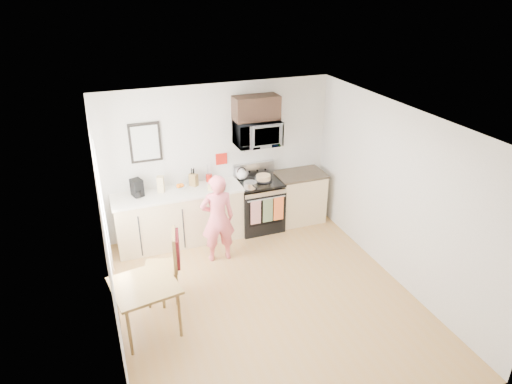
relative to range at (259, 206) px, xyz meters
name	(u,v)px	position (x,y,z in m)	size (l,w,h in m)	color
floor	(267,300)	(-0.63, -1.98, -0.44)	(4.60, 4.60, 0.00)	#A77840
back_wall	(218,159)	(-0.63, 0.32, 0.86)	(4.00, 0.04, 2.60)	beige
front_wall	(367,339)	(-0.63, -4.28, 0.86)	(4.00, 0.04, 2.60)	beige
left_wall	(108,249)	(-2.63, -1.98, 0.86)	(0.04, 4.60, 2.60)	beige
right_wall	(398,196)	(1.37, -1.98, 0.86)	(0.04, 4.60, 2.60)	beige
ceiling	(269,122)	(-0.63, -1.98, 2.16)	(4.00, 4.60, 0.04)	white
window	(103,200)	(-2.59, -1.18, 1.11)	(0.06, 1.40, 1.50)	white
cabinet_left	(180,218)	(-1.43, 0.02, 0.01)	(2.10, 0.60, 0.90)	#D4BE88
countertop_left	(178,193)	(-1.43, 0.02, 0.48)	(2.14, 0.64, 0.04)	beige
cabinet_right	(299,198)	(0.80, 0.02, 0.01)	(0.84, 0.60, 0.90)	#D4BE88
countertop_right	(300,174)	(0.80, 0.02, 0.48)	(0.88, 0.64, 0.04)	black
range	(259,206)	(0.00, 0.00, 0.00)	(0.76, 0.70, 1.16)	black
microwave	(257,133)	(0.00, 0.10, 1.32)	(0.76, 0.51, 0.42)	#B4B4B9
upper_cabinet	(256,108)	(0.00, 0.15, 1.74)	(0.76, 0.35, 0.40)	black
wall_art	(145,143)	(-1.83, 0.30, 1.31)	(0.50, 0.04, 0.65)	black
wall_trivet	(221,159)	(-0.58, 0.31, 0.86)	(0.20, 0.02, 0.20)	#AA170E
person	(218,218)	(-0.97, -0.72, 0.30)	(0.54, 0.35, 1.47)	#CC3844
dining_table	(145,290)	(-2.28, -2.00, 0.20)	(0.77, 0.77, 0.72)	brown
chair	(171,257)	(-1.84, -1.44, 0.24)	(0.56, 0.52, 1.05)	brown
knife_block	(194,180)	(-1.12, 0.17, 0.61)	(0.10, 0.13, 0.21)	brown
utensil_crock	(209,175)	(-0.83, 0.24, 0.63)	(0.11, 0.11, 0.32)	#AA170E
fruit_bowl	(181,186)	(-1.35, 0.14, 0.54)	(0.21, 0.21, 0.09)	white
milk_carton	(161,184)	(-1.68, 0.11, 0.64)	(0.10, 0.10, 0.27)	tan
coffee_maker	(137,188)	(-2.06, 0.10, 0.64)	(0.21, 0.26, 0.28)	black
bread_bag	(217,187)	(-0.80, -0.12, 0.55)	(0.27, 0.12, 0.10)	tan
cake	(263,178)	(0.07, -0.01, 0.54)	(0.30, 0.30, 0.10)	black
kettle	(242,174)	(-0.27, 0.17, 0.59)	(0.18, 0.18, 0.23)	white
pot	(250,185)	(-0.25, -0.23, 0.54)	(0.21, 0.37, 0.11)	#B4B4B9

